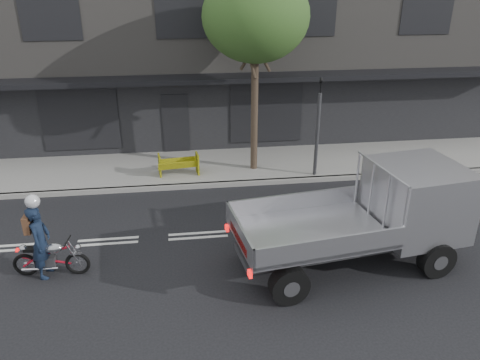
% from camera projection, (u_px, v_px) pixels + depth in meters
% --- Properties ---
extents(ground, '(80.00, 80.00, 0.00)m').
position_uv_depth(ground, '(198.00, 236.00, 12.74)').
color(ground, black).
rests_on(ground, ground).
extents(sidewalk, '(32.00, 3.20, 0.15)m').
position_uv_depth(sidewalk, '(192.00, 167.00, 16.96)').
color(sidewalk, gray).
rests_on(sidewalk, ground).
extents(kerb, '(32.00, 0.20, 0.15)m').
position_uv_depth(kerb, '(193.00, 186.00, 15.51)').
color(kerb, gray).
rests_on(kerb, ground).
extents(building_main, '(26.00, 10.00, 8.00)m').
position_uv_depth(building_main, '(183.00, 33.00, 21.33)').
color(building_main, slate).
rests_on(building_main, ground).
extents(street_tree, '(3.40, 3.40, 6.74)m').
position_uv_depth(street_tree, '(256.00, 17.00, 14.65)').
color(street_tree, '#382B21').
rests_on(street_tree, ground).
extents(traffic_light_pole, '(0.12, 0.12, 3.50)m').
position_uv_depth(traffic_light_pole, '(317.00, 133.00, 15.60)').
color(traffic_light_pole, '#2D2D30').
rests_on(traffic_light_pole, ground).
extents(motorcycle, '(1.80, 0.52, 0.93)m').
position_uv_depth(motorcycle, '(51.00, 257.00, 10.93)').
color(motorcycle, black).
rests_on(motorcycle, ground).
extents(rider, '(0.49, 0.69, 1.80)m').
position_uv_depth(rider, '(41.00, 242.00, 10.74)').
color(rider, '#131E34').
rests_on(rider, ground).
extents(flatbed_ute, '(5.70, 2.92, 2.52)m').
position_uv_depth(flatbed_ute, '(398.00, 206.00, 11.22)').
color(flatbed_ute, black).
rests_on(flatbed_ute, ground).
extents(construction_barrier, '(1.44, 0.72, 0.77)m').
position_uv_depth(construction_barrier, '(179.00, 166.00, 15.87)').
color(construction_barrier, '#FFF90D').
rests_on(construction_barrier, sidewalk).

